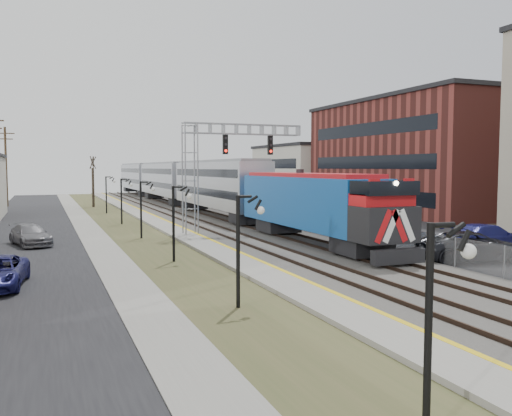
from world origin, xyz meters
TOP-DOWN VIEW (x-y plane):
  - ground at (0.00, 0.00)m, footprint 160.00×160.00m
  - street_west at (-11.50, 35.00)m, footprint 7.00×120.00m
  - sidewalk at (-7.00, 35.00)m, footprint 2.00×120.00m
  - grass_median at (-4.00, 35.00)m, footprint 4.00×120.00m
  - platform at (-1.00, 35.00)m, footprint 2.00×120.00m
  - ballast_bed at (4.00, 35.00)m, footprint 8.00×120.00m
  - parking_lot at (16.00, 35.00)m, footprint 16.00×120.00m
  - platform_edge at (-0.12, 35.00)m, footprint 0.24×120.00m
  - track_near at (2.00, 35.00)m, footprint 1.58×120.00m
  - track_far at (5.50, 35.00)m, footprint 1.58×120.00m
  - train at (5.50, 56.24)m, footprint 3.00×85.85m
  - signal_gantry at (1.22, 27.99)m, footprint 9.00×1.07m
  - lampposts at (-4.00, 18.29)m, footprint 0.14×62.14m
  - fence at (8.20, 35.00)m, footprint 0.04×120.00m
  - buildings_east at (30.00, 31.18)m, footprint 16.00×76.00m
  - bare_trees at (-12.66, 38.91)m, footprint 12.30×42.30m
  - car_lot_c at (10.63, 12.38)m, footprint 6.16×4.04m
  - car_lot_d at (13.74, 14.69)m, footprint 5.98×3.20m
  - car_lot_e at (10.93, 29.10)m, footprint 4.17×2.87m
  - car_street_b at (-11.09, 27.28)m, footprint 2.97×4.83m

SIDE VIEW (x-z plane):
  - ground at x=0.00m, z-range 0.00..0.00m
  - street_west at x=-11.50m, z-range 0.00..0.04m
  - parking_lot at x=16.00m, z-range 0.00..0.04m
  - grass_median at x=-4.00m, z-range 0.00..0.06m
  - sidewalk at x=-7.00m, z-range 0.00..0.08m
  - ballast_bed at x=4.00m, z-range 0.00..0.20m
  - platform at x=-1.00m, z-range 0.00..0.24m
  - platform_edge at x=-0.12m, z-range 0.24..0.25m
  - track_near at x=2.00m, z-range 0.20..0.35m
  - track_far at x=5.50m, z-range 0.20..0.35m
  - car_street_b at x=-11.09m, z-range 0.00..1.31m
  - car_lot_e at x=10.93m, z-range 0.00..1.32m
  - car_lot_c at x=10.63m, z-range 0.00..1.58m
  - fence at x=8.20m, z-range 0.00..1.60m
  - car_lot_d at x=13.74m, z-range 0.00..1.65m
  - lampposts at x=-4.00m, z-range 0.00..4.00m
  - bare_trees at x=-12.66m, z-range -0.27..5.68m
  - train at x=5.50m, z-range 0.26..5.58m
  - signal_gantry at x=1.22m, z-range 1.51..9.66m
  - buildings_east at x=30.00m, z-range -1.19..13.81m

